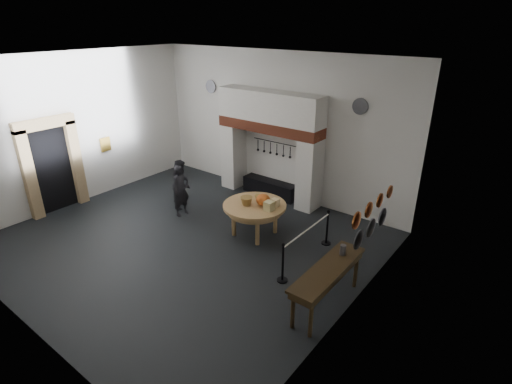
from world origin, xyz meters
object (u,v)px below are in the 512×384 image
Objects in this scene: visitor_near at (181,191)px; barrier_post_far at (327,228)px; visitor_far at (182,184)px; work_table at (255,206)px; side_table at (328,269)px; barrier_post_near at (283,263)px; iron_range at (270,188)px.

visitor_near is 4.33m from barrier_post_far.
visitor_far is at bearing -171.32° from barrier_post_far.
side_table is at bearing -26.05° from work_table.
visitor_far is 5.91m from side_table.
side_table is 2.44× the size of barrier_post_far.
work_table is at bearing 144.12° from barrier_post_near.
work_table is at bearing -118.66° from visitor_far.
iron_range is 2.68m from work_table.
visitor_far is at bearing 48.88° from visitor_near.
barrier_post_near is at bearing -90.00° from barrier_post_far.
visitor_far is at bearing -125.10° from iron_range.
visitor_near is at bearing -165.26° from barrier_post_far.
visitor_far is at bearing 165.80° from side_table.
visitor_near is at bearing 167.82° from barrier_post_near.
visitor_far is 4.77m from barrier_post_near.
visitor_far reaches higher than barrier_post_far.
barrier_post_near is at bearing -98.30° from visitor_near.
barrier_post_near is (1.77, -1.28, -0.39)m from work_table.
side_table is (5.73, -1.45, 0.12)m from visitor_far.
work_table is 1.85× the size of barrier_post_near.
side_table is (4.10, -3.76, 0.62)m from iron_range.
side_table is (5.33, -1.05, 0.11)m from visitor_near.
side_table is 1.23m from barrier_post_near.
visitor_near is 0.69× the size of side_table.
visitor_near is 4.28m from barrier_post_near.
visitor_near is 1.69× the size of barrier_post_far.
visitor_near reaches higher than side_table.
visitor_far is at bearing 164.12° from barrier_post_near.
side_table and barrier_post_far have the same top height.
barrier_post_near and barrier_post_far have the same top height.
visitor_near is 5.43m from side_table.
visitor_near is 1.02× the size of visitor_far.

